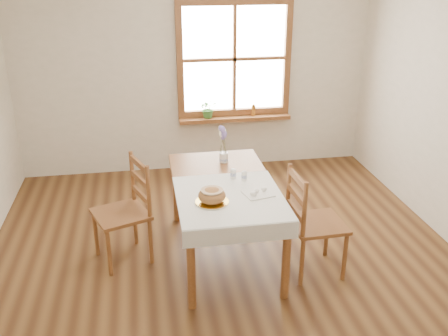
# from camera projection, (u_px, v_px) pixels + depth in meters

# --- Properties ---
(ground) EXTENTS (5.00, 5.00, 0.00)m
(ground) POSITION_uv_depth(u_px,v_px,m) (229.00, 271.00, 4.55)
(ground) COLOR brown
(ground) RESTS_ON ground
(room_walls) EXTENTS (4.60, 5.10, 2.65)m
(room_walls) POSITION_uv_depth(u_px,v_px,m) (230.00, 88.00, 3.88)
(room_walls) COLOR #F0E4D0
(room_walls) RESTS_ON ground
(window) EXTENTS (1.46, 0.08, 1.46)m
(window) POSITION_uv_depth(u_px,v_px,m) (234.00, 59.00, 6.30)
(window) COLOR brown
(window) RESTS_ON ground
(window_sill) EXTENTS (1.46, 0.20, 0.05)m
(window_sill) POSITION_uv_depth(u_px,v_px,m) (235.00, 118.00, 6.53)
(window_sill) COLOR brown
(window_sill) RESTS_ON ground
(dining_table) EXTENTS (0.90, 1.60, 0.75)m
(dining_table) POSITION_uv_depth(u_px,v_px,m) (224.00, 192.00, 4.56)
(dining_table) COLOR brown
(dining_table) RESTS_ON ground
(table_linen) EXTENTS (0.91, 0.99, 0.01)m
(table_linen) POSITION_uv_depth(u_px,v_px,m) (230.00, 197.00, 4.25)
(table_linen) COLOR silver
(table_linen) RESTS_ON dining_table
(chair_left) EXTENTS (0.61, 0.60, 0.98)m
(chair_left) POSITION_uv_depth(u_px,v_px,m) (121.00, 213.00, 4.55)
(chair_left) COLOR brown
(chair_left) RESTS_ON ground
(chair_right) EXTENTS (0.50, 0.48, 0.99)m
(chair_right) POSITION_uv_depth(u_px,v_px,m) (317.00, 222.00, 4.39)
(chair_right) COLOR brown
(chair_right) RESTS_ON ground
(bread_plate) EXTENTS (0.31, 0.31, 0.01)m
(bread_plate) POSITION_uv_depth(u_px,v_px,m) (212.00, 202.00, 4.15)
(bread_plate) COLOR silver
(bread_plate) RESTS_ON table_linen
(bread_loaf) EXTENTS (0.23, 0.23, 0.13)m
(bread_loaf) POSITION_uv_depth(u_px,v_px,m) (212.00, 194.00, 4.12)
(bread_loaf) COLOR #9D6937
(bread_loaf) RESTS_ON bread_plate
(egg_napkin) EXTENTS (0.28, 0.25, 0.01)m
(egg_napkin) POSITION_uv_depth(u_px,v_px,m) (258.00, 194.00, 4.29)
(egg_napkin) COLOR silver
(egg_napkin) RESTS_ON table_linen
(eggs) EXTENTS (0.22, 0.20, 0.04)m
(eggs) POSITION_uv_depth(u_px,v_px,m) (258.00, 191.00, 4.28)
(eggs) COLOR white
(eggs) RESTS_ON egg_napkin
(salt_shaker) EXTENTS (0.06, 0.06, 0.10)m
(salt_shaker) POSITION_uv_depth(u_px,v_px,m) (233.00, 173.00, 4.59)
(salt_shaker) COLOR silver
(salt_shaker) RESTS_ON table_linen
(pepper_shaker) EXTENTS (0.05, 0.05, 0.10)m
(pepper_shaker) POSITION_uv_depth(u_px,v_px,m) (244.00, 176.00, 4.54)
(pepper_shaker) COLOR silver
(pepper_shaker) RESTS_ON table_linen
(flower_vase) EXTENTS (0.12, 0.12, 0.10)m
(flower_vase) POSITION_uv_depth(u_px,v_px,m) (224.00, 158.00, 4.96)
(flower_vase) COLOR silver
(flower_vase) RESTS_ON dining_table
(lavender_bouquet) EXTENTS (0.16, 0.16, 0.29)m
(lavender_bouquet) POSITION_uv_depth(u_px,v_px,m) (224.00, 140.00, 4.88)
(lavender_bouquet) COLOR #705DA6
(lavender_bouquet) RESTS_ON flower_vase
(potted_plant) EXTENTS (0.28, 0.30, 0.19)m
(potted_plant) POSITION_uv_depth(u_px,v_px,m) (208.00, 111.00, 6.43)
(potted_plant) COLOR #3C762F
(potted_plant) RESTS_ON window_sill
(amber_bottle) EXTENTS (0.06, 0.06, 0.15)m
(amber_bottle) POSITION_uv_depth(u_px,v_px,m) (253.00, 110.00, 6.53)
(amber_bottle) COLOR #9F5E1D
(amber_bottle) RESTS_ON window_sill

